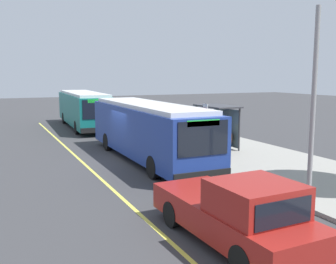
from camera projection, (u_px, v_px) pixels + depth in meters
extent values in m
plane|color=#38383A|center=(124.00, 159.00, 20.69)|extent=(120.00, 120.00, 0.00)
cube|color=gray|center=(221.00, 148.00, 23.16)|extent=(44.00, 6.40, 0.15)
cube|color=#E0D64C|center=(83.00, 162.00, 19.78)|extent=(36.00, 0.14, 0.01)
cube|color=navy|center=(147.00, 130.00, 20.15)|extent=(11.46, 2.55, 2.40)
cube|color=silver|center=(147.00, 105.00, 19.96)|extent=(10.54, 2.30, 0.20)
cube|color=black|center=(203.00, 138.00, 14.92)|extent=(0.04, 2.17, 1.34)
cube|color=black|center=(170.00, 124.00, 20.64)|extent=(10.08, 0.04, 1.06)
cube|color=yellow|center=(170.00, 147.00, 20.82)|extent=(10.88, 0.03, 0.28)
cube|color=#26D83F|center=(204.00, 123.00, 14.83)|extent=(0.03, 1.40, 0.24)
cube|color=black|center=(203.00, 176.00, 15.12)|extent=(0.08, 2.50, 0.36)
cylinder|color=black|center=(201.00, 162.00, 17.58)|extent=(1.00, 0.28, 1.00)
cylinder|color=black|center=(153.00, 167.00, 16.63)|extent=(1.00, 0.28, 1.00)
cylinder|color=black|center=(144.00, 139.00, 23.86)|extent=(1.00, 0.28, 1.00)
cylinder|color=black|center=(107.00, 142.00, 22.91)|extent=(1.00, 0.28, 1.00)
cube|color=#146B66|center=(84.00, 109.00, 32.65)|extent=(11.46, 3.04, 2.40)
cube|color=silver|center=(83.00, 93.00, 32.46)|extent=(10.54, 2.75, 0.20)
cube|color=black|center=(98.00, 109.00, 27.37)|extent=(0.13, 2.17, 1.34)
cube|color=black|center=(99.00, 105.00, 33.09)|extent=(9.99, 0.48, 1.06)
cube|color=silver|center=(99.00, 120.00, 33.28)|extent=(10.78, 0.50, 0.28)
cube|color=#26D83F|center=(98.00, 101.00, 27.28)|extent=(0.09, 1.40, 0.24)
cube|color=black|center=(99.00, 130.00, 27.57)|extent=(0.19, 2.50, 0.36)
cylinder|color=black|center=(107.00, 126.00, 30.01)|extent=(1.01, 0.32, 1.00)
cylinder|color=black|center=(77.00, 127.00, 29.15)|extent=(1.01, 0.32, 1.00)
cylinder|color=black|center=(90.00, 117.00, 36.36)|extent=(1.01, 0.32, 1.00)
cylinder|color=black|center=(64.00, 118.00, 35.49)|extent=(1.01, 0.32, 1.00)
cube|color=maroon|center=(231.00, 217.00, 10.31)|extent=(5.48, 2.21, 0.75)
cube|color=maroon|center=(255.00, 199.00, 9.36)|extent=(1.96, 1.97, 0.80)
cube|color=black|center=(284.00, 213.00, 8.53)|extent=(0.09, 1.60, 0.60)
cylinder|color=black|center=(304.00, 246.00, 9.28)|extent=(0.77, 0.27, 0.76)
cylinder|color=black|center=(243.00, 262.00, 8.47)|extent=(0.77, 0.27, 0.76)
cylinder|color=black|center=(224.00, 205.00, 12.18)|extent=(0.77, 0.27, 0.76)
cylinder|color=black|center=(172.00, 214.00, 11.37)|extent=(0.77, 0.27, 0.76)
cylinder|color=#333338|center=(239.00, 130.00, 21.85)|extent=(0.10, 0.10, 2.40)
cylinder|color=#333338|center=(219.00, 131.00, 21.31)|extent=(0.10, 0.10, 2.40)
cylinder|color=#333338|center=(215.00, 124.00, 24.19)|extent=(0.10, 0.10, 2.40)
cylinder|color=#333338|center=(196.00, 125.00, 23.65)|extent=(0.10, 0.10, 2.40)
cube|color=#333338|center=(217.00, 106.00, 22.57)|extent=(2.90, 1.60, 0.08)
cube|color=#4C606B|center=(226.00, 127.00, 23.02)|extent=(2.47, 0.04, 2.16)
cube|color=navy|center=(206.00, 126.00, 23.92)|extent=(0.06, 1.11, 1.82)
cube|color=brown|center=(221.00, 141.00, 22.70)|extent=(1.60, 0.44, 0.06)
cube|color=brown|center=(224.00, 136.00, 22.76)|extent=(1.60, 0.05, 0.44)
cube|color=#333338|center=(214.00, 143.00, 23.38)|extent=(0.08, 0.40, 0.45)
cube|color=#333338|center=(227.00, 147.00, 22.09)|extent=(0.08, 0.40, 0.45)
cylinder|color=#333338|center=(205.00, 131.00, 19.94)|extent=(0.07, 0.07, 2.80)
cube|color=white|center=(205.00, 109.00, 19.77)|extent=(0.44, 0.03, 0.56)
cube|color=red|center=(205.00, 109.00, 19.77)|extent=(0.40, 0.01, 0.16)
cylinder|color=#282D47|center=(183.00, 140.00, 23.20)|extent=(0.14, 0.14, 0.85)
cylinder|color=#282D47|center=(180.00, 140.00, 23.12)|extent=(0.14, 0.14, 0.85)
cube|color=red|center=(182.00, 127.00, 23.05)|extent=(0.24, 0.40, 0.62)
sphere|color=tan|center=(182.00, 120.00, 22.99)|extent=(0.22, 0.22, 0.22)
cylinder|color=gray|center=(313.00, 107.00, 12.78)|extent=(0.16, 0.16, 6.40)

